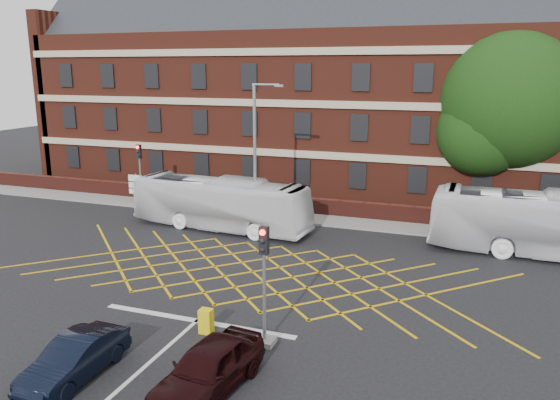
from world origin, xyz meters
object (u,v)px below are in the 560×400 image
(traffic_light_far, at_px, (141,181))
(utility_cabinet, at_px, (206,321))
(car_navy, at_px, (75,359))
(bus_right, at_px, (554,225))
(bus_left, at_px, (220,203))
(street_lamp, at_px, (256,182))
(traffic_light_near, at_px, (264,297))
(direction_signs, at_px, (136,185))
(car_maroon, at_px, (208,368))
(deciduous_tree, at_px, (508,110))

(traffic_light_far, height_order, utility_cabinet, traffic_light_far)
(car_navy, bearing_deg, bus_right, 48.83)
(bus_right, bearing_deg, bus_left, 94.39)
(street_lamp, bearing_deg, traffic_light_near, -66.51)
(traffic_light_far, xyz_separation_m, direction_signs, (-0.44, 0.01, -0.39))
(car_navy, xyz_separation_m, car_maroon, (4.23, 0.77, 0.10))
(traffic_light_near, bearing_deg, car_navy, -139.98)
(car_navy, xyz_separation_m, street_lamp, (-0.75, 16.64, 2.26))
(deciduous_tree, xyz_separation_m, direction_signs, (-24.00, -5.90, -5.45))
(car_maroon, xyz_separation_m, traffic_light_far, (-14.92, 18.80, 1.01))
(car_maroon, bearing_deg, street_lamp, 114.62)
(deciduous_tree, relative_size, traffic_light_near, 2.76)
(bus_right, bearing_deg, utility_cabinet, 137.04)
(traffic_light_near, bearing_deg, direction_signs, 135.53)
(car_navy, bearing_deg, deciduous_tree, 62.96)
(bus_left, distance_m, traffic_light_near, 14.45)
(bus_right, xyz_separation_m, traffic_light_far, (-25.85, 2.08, 0.08))
(bus_left, xyz_separation_m, direction_signs, (-8.22, 3.33, -0.17))
(street_lamp, bearing_deg, utility_cabinet, -75.79)
(bus_left, height_order, deciduous_tree, deciduous_tree)
(bus_right, distance_m, car_navy, 23.17)
(traffic_light_near, bearing_deg, traffic_light_far, 134.75)
(bus_right, relative_size, traffic_light_far, 2.84)
(bus_right, distance_m, deciduous_tree, 9.77)
(traffic_light_near, relative_size, direction_signs, 1.94)
(car_maroon, height_order, utility_cabinet, car_maroon)
(bus_left, distance_m, bus_right, 18.11)
(traffic_light_near, xyz_separation_m, utility_cabinet, (-2.31, 0.05, -1.31))
(traffic_light_far, bearing_deg, street_lamp, -16.39)
(car_navy, relative_size, car_maroon, 0.90)
(deciduous_tree, distance_m, direction_signs, 25.31)
(car_navy, bearing_deg, direction_signs, 119.38)
(bus_right, distance_m, direction_signs, 26.38)
(bus_right, relative_size, car_navy, 3.05)
(traffic_light_near, bearing_deg, street_lamp, 113.49)
(bus_right, distance_m, traffic_light_far, 25.94)
(traffic_light_near, xyz_separation_m, direction_signs, (-15.88, 15.59, -0.39))
(bus_left, bearing_deg, utility_cabinet, -150.67)
(traffic_light_far, bearing_deg, bus_right, -4.59)
(bus_right, relative_size, utility_cabinet, 13.26)
(car_maroon, relative_size, utility_cabinet, 4.85)
(deciduous_tree, bearing_deg, direction_signs, -166.18)
(direction_signs, bearing_deg, car_maroon, -50.77)
(car_navy, relative_size, traffic_light_far, 0.93)
(car_navy, bearing_deg, traffic_light_near, 39.79)
(bus_left, distance_m, deciduous_tree, 19.03)
(street_lamp, bearing_deg, bus_right, 3.04)
(deciduous_tree, relative_size, utility_cabinet, 12.92)
(bus_left, xyz_separation_m, car_maroon, (7.14, -15.48, -0.80))
(bus_left, height_order, direction_signs, bus_left)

